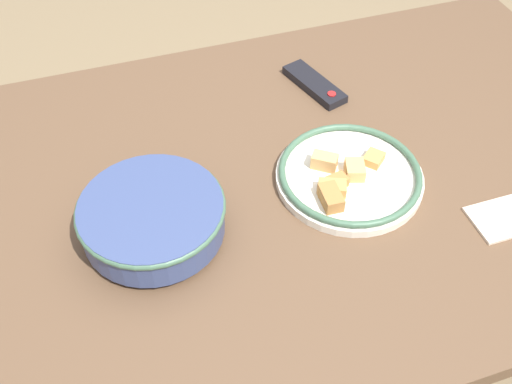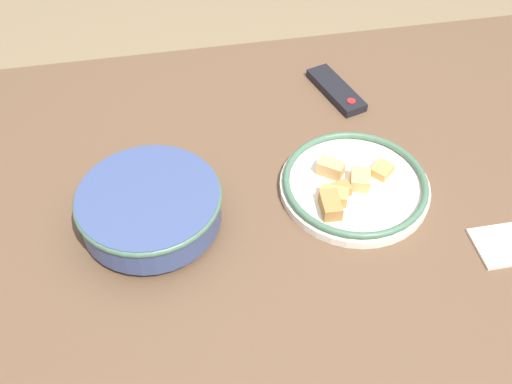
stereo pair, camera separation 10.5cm
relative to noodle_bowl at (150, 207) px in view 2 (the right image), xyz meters
name	(u,v)px [view 2 (the right image)]	position (x,y,z in m)	size (l,w,h in m)	color
ground_plane	(295,353)	(0.33, 0.06, -0.81)	(8.00, 8.00, 0.00)	#7F6B4C
dining_table	(310,201)	(0.33, 0.06, -0.12)	(1.57, 1.02, 0.76)	brown
noodle_bowl	(150,207)	(0.00, 0.00, 0.00)	(0.27, 0.27, 0.08)	#384775
food_plate	(354,185)	(0.40, 0.01, -0.03)	(0.30, 0.30, 0.05)	silver
tv_remote	(336,90)	(0.46, 0.32, -0.04)	(0.11, 0.19, 0.02)	black
folded_napkin	(511,244)	(0.65, -0.18, -0.05)	(0.13, 0.09, 0.01)	beige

